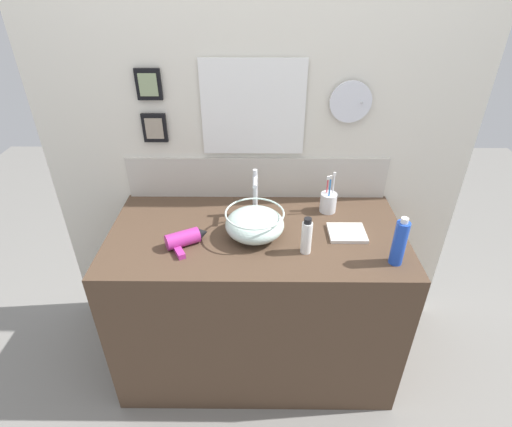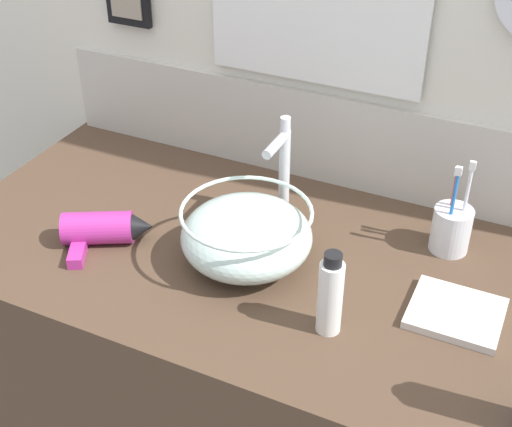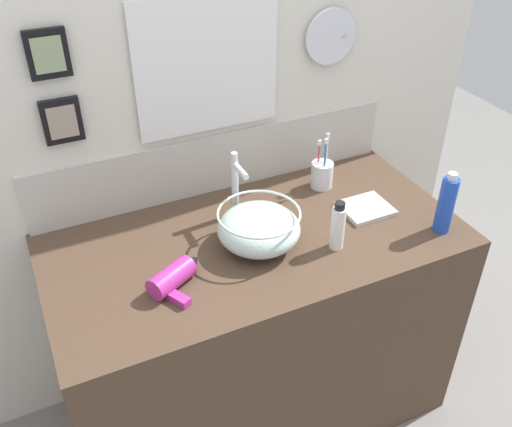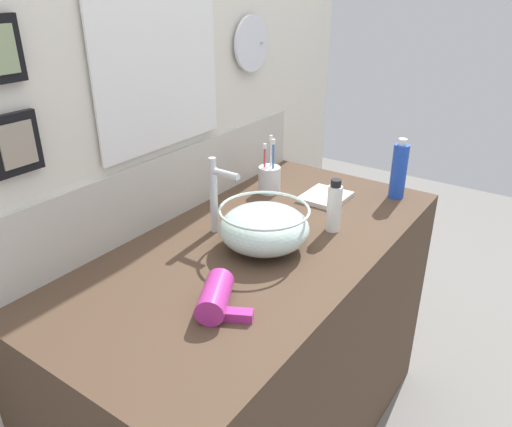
# 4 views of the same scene
# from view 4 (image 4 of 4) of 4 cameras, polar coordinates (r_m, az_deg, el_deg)

# --- Properties ---
(vanity_counter) EXTENTS (1.35, 0.67, 0.84)m
(vanity_counter) POSITION_cam_4_polar(r_m,az_deg,el_deg) (1.73, 0.05, -15.75)
(vanity_counter) COLOR #4C3828
(vanity_counter) RESTS_ON ground
(back_panel) EXTENTS (2.13, 0.10, 2.34)m
(back_panel) POSITION_cam_4_polar(r_m,az_deg,el_deg) (1.59, -11.05, 10.65)
(back_panel) COLOR silver
(back_panel) RESTS_ON ground
(glass_bowl_sink) EXTENTS (0.26, 0.26, 0.13)m
(glass_bowl_sink) POSITION_cam_4_polar(r_m,az_deg,el_deg) (1.43, 0.94, -1.60)
(glass_bowl_sink) COLOR silver
(glass_bowl_sink) RESTS_ON vanity_counter
(faucet) EXTENTS (0.02, 0.11, 0.24)m
(faucet) POSITION_cam_4_polar(r_m,az_deg,el_deg) (1.50, -4.58, 2.52)
(faucet) COLOR silver
(faucet) RESTS_ON vanity_counter
(hair_drier) EXTENTS (0.19, 0.19, 0.07)m
(hair_drier) POSITION_cam_4_polar(r_m,az_deg,el_deg) (1.21, -4.40, -9.13)
(hair_drier) COLOR #B22D8C
(hair_drier) RESTS_ON vanity_counter
(toothbrush_cup) EXTENTS (0.08, 0.08, 0.21)m
(toothbrush_cup) POSITION_cam_4_polar(r_m,az_deg,el_deg) (1.82, 1.54, 3.99)
(toothbrush_cup) COLOR silver
(toothbrush_cup) RESTS_ON vanity_counter
(shampoo_bottle) EXTENTS (0.05, 0.05, 0.22)m
(shampoo_bottle) POSITION_cam_4_polar(r_m,az_deg,el_deg) (1.83, 16.02, 4.74)
(shampoo_bottle) COLOR blue
(shampoo_bottle) RESTS_ON vanity_counter
(soap_dispenser) EXTENTS (0.04, 0.04, 0.17)m
(soap_dispenser) POSITION_cam_4_polar(r_m,az_deg,el_deg) (1.55, 8.93, 0.76)
(soap_dispenser) COLOR white
(soap_dispenser) RESTS_ON vanity_counter
(hand_towel) EXTENTS (0.17, 0.15, 0.02)m
(hand_towel) POSITION_cam_4_polar(r_m,az_deg,el_deg) (1.80, 7.94, 1.89)
(hand_towel) COLOR silver
(hand_towel) RESTS_ON vanity_counter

